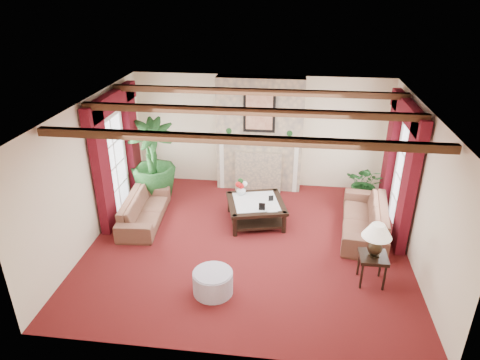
# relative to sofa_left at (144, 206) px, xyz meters

# --- Properties ---
(floor) EXTENTS (6.00, 6.00, 0.00)m
(floor) POSITION_rel_sofa_left_xyz_m (2.25, -0.58, -0.37)
(floor) COLOR #410B0F
(floor) RESTS_ON ground
(ceiling) EXTENTS (6.00, 6.00, 0.00)m
(ceiling) POSITION_rel_sofa_left_xyz_m (2.25, -0.58, 2.33)
(ceiling) COLOR white
(ceiling) RESTS_ON floor
(back_wall) EXTENTS (6.00, 0.02, 2.70)m
(back_wall) POSITION_rel_sofa_left_xyz_m (2.25, 2.17, 0.98)
(back_wall) COLOR beige
(back_wall) RESTS_ON ground
(left_wall) EXTENTS (0.02, 5.50, 2.70)m
(left_wall) POSITION_rel_sofa_left_xyz_m (-0.75, -0.58, 0.98)
(left_wall) COLOR beige
(left_wall) RESTS_ON ground
(right_wall) EXTENTS (0.02, 5.50, 2.70)m
(right_wall) POSITION_rel_sofa_left_xyz_m (5.25, -0.58, 0.98)
(right_wall) COLOR beige
(right_wall) RESTS_ON ground
(ceiling_beams) EXTENTS (6.00, 3.00, 0.12)m
(ceiling_beams) POSITION_rel_sofa_left_xyz_m (2.25, -0.58, 2.27)
(ceiling_beams) COLOR #3B2113
(ceiling_beams) RESTS_ON ceiling
(fireplace) EXTENTS (2.00, 0.52, 2.70)m
(fireplace) POSITION_rel_sofa_left_xyz_m (2.25, 1.97, 2.33)
(fireplace) COLOR tan
(fireplace) RESTS_ON ground
(french_door_left) EXTENTS (0.10, 1.10, 2.16)m
(french_door_left) POSITION_rel_sofa_left_xyz_m (-0.72, 0.42, 1.76)
(french_door_left) COLOR white
(french_door_left) RESTS_ON ground
(french_door_right) EXTENTS (0.10, 1.10, 2.16)m
(french_door_right) POSITION_rel_sofa_left_xyz_m (5.22, 0.42, 1.76)
(french_door_right) COLOR white
(french_door_right) RESTS_ON ground
(curtains_left) EXTENTS (0.20, 2.40, 2.55)m
(curtains_left) POSITION_rel_sofa_left_xyz_m (-0.61, 0.42, 2.18)
(curtains_left) COLOR #44090F
(curtains_left) RESTS_ON ground
(curtains_right) EXTENTS (0.20, 2.40, 2.55)m
(curtains_right) POSITION_rel_sofa_left_xyz_m (5.11, 0.42, 2.18)
(curtains_right) COLOR #44090F
(curtains_right) RESTS_ON ground
(sofa_left) EXTENTS (1.96, 0.83, 0.73)m
(sofa_left) POSITION_rel_sofa_left_xyz_m (0.00, 0.00, 0.00)
(sofa_left) COLOR #3B101E
(sofa_left) RESTS_ON ground
(sofa_right) EXTENTS (2.29, 1.14, 0.84)m
(sofa_right) POSITION_rel_sofa_left_xyz_m (4.54, 0.14, 0.05)
(sofa_right) COLOR #3B101E
(sofa_right) RESTS_ON ground
(potted_palm) EXTENTS (1.95, 2.36, 1.04)m
(potted_palm) POSITION_rel_sofa_left_xyz_m (-0.13, 1.13, 0.15)
(potted_palm) COLOR black
(potted_palm) RESTS_ON ground
(small_plant) EXTENTS (1.38, 1.42, 0.72)m
(small_plant) POSITION_rel_sofa_left_xyz_m (4.72, 1.46, -0.01)
(small_plant) COLOR black
(small_plant) RESTS_ON ground
(coffee_table) EXTENTS (1.39, 1.39, 0.47)m
(coffee_table) POSITION_rel_sofa_left_xyz_m (2.33, 0.27, -0.13)
(coffee_table) COLOR black
(coffee_table) RESTS_ON ground
(side_table) EXTENTS (0.52, 0.52, 0.54)m
(side_table) POSITION_rel_sofa_left_xyz_m (4.43, -1.49, -0.10)
(side_table) COLOR black
(side_table) RESTS_ON ground
(ottoman) EXTENTS (0.66, 0.66, 0.38)m
(ottoman) POSITION_rel_sofa_left_xyz_m (1.85, -2.07, -0.18)
(ottoman) COLOR #938C9F
(ottoman) RESTS_ON ground
(table_lamp) EXTENTS (0.48, 0.48, 0.61)m
(table_lamp) POSITION_rel_sofa_left_xyz_m (4.43, -1.49, 0.48)
(table_lamp) COLOR black
(table_lamp) RESTS_ON side_table
(flower_vase) EXTENTS (0.36, 0.36, 0.20)m
(flower_vase) POSITION_rel_sofa_left_xyz_m (1.98, 0.57, 0.20)
(flower_vase) COLOR silver
(flower_vase) RESTS_ON coffee_table
(book) EXTENTS (0.22, 0.09, 0.29)m
(book) POSITION_rel_sofa_left_xyz_m (2.57, -0.02, 0.24)
(book) COLOR black
(book) RESTS_ON coffee_table
(photo_frame_a) EXTENTS (0.13, 0.02, 0.17)m
(photo_frame_a) POSITION_rel_sofa_left_xyz_m (2.48, -0.08, 0.18)
(photo_frame_a) COLOR black
(photo_frame_a) RESTS_ON coffee_table
(photo_frame_b) EXTENTS (0.10, 0.05, 0.13)m
(photo_frame_b) POSITION_rel_sofa_left_xyz_m (2.64, 0.34, 0.17)
(photo_frame_b) COLOR black
(photo_frame_b) RESTS_ON coffee_table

